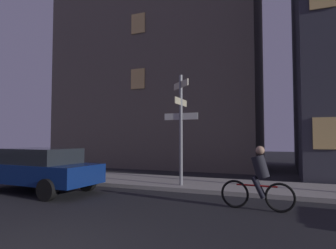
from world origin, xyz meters
The scene contains 5 objects.
sidewalk_kerb centered at (0.00, 7.39, 0.07)m, with size 40.00×2.89×0.14m, color #9E9991.
signpost centered at (0.18, 6.54, 2.44)m, with size 1.27×1.24×3.96m.
car_side_parked centered at (-4.15, 4.18, 0.79)m, with size 4.62×2.12×1.47m.
cyclist centered at (2.99, 4.43, 0.75)m, with size 1.82×0.35×1.61m.
building_left_block centered at (-4.36, 15.19, 6.52)m, with size 13.30×6.98×13.05m.
Camera 1 is at (3.60, -3.12, 1.79)m, focal length 30.50 mm.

